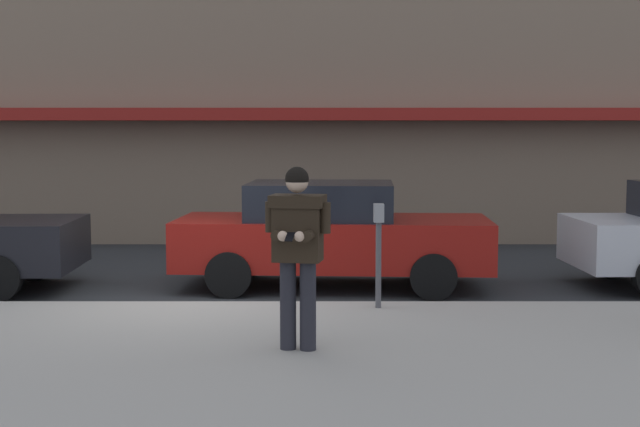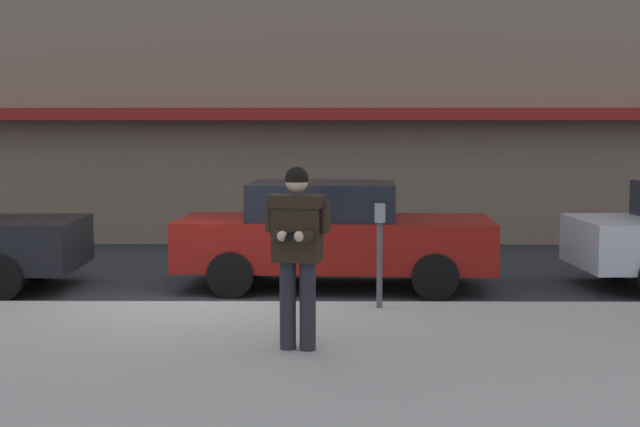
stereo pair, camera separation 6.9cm
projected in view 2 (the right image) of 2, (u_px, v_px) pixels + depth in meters
The scene contains 6 objects.
ground_plane at pixel (192, 309), 11.46m from camera, with size 80.00×80.00×0.00m, color #2B2D30.
sidewalk at pixel (250, 361), 8.61m from camera, with size 32.00×5.30×0.14m, color #A8A399.
curb_paint_line at pixel (270, 308), 11.51m from camera, with size 28.00×0.12×0.01m, color silver.
parked_sedan_mid at pixel (332, 234), 12.93m from camera, with size 4.60×2.12×1.54m.
man_texting_on_phone at pixel (297, 238), 8.67m from camera, with size 0.64×0.63×1.81m.
parking_meter at pixel (380, 240), 10.76m from camera, with size 0.12×0.18×1.27m.
Camera 2 is at (1.74, -11.29, 2.30)m, focal length 50.00 mm.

